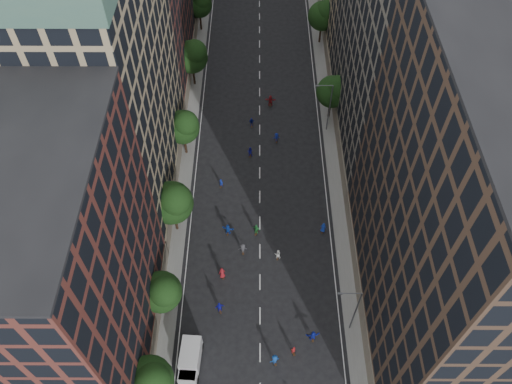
% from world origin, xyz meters
% --- Properties ---
extents(ground, '(240.00, 240.00, 0.00)m').
position_xyz_m(ground, '(0.00, 40.00, 0.00)').
color(ground, black).
rests_on(ground, ground).
extents(sidewalk_left, '(4.00, 105.00, 0.15)m').
position_xyz_m(sidewalk_left, '(-12.00, 47.50, 0.07)').
color(sidewalk_left, slate).
rests_on(sidewalk_left, ground).
extents(sidewalk_right, '(4.00, 105.00, 0.15)m').
position_xyz_m(sidewalk_right, '(12.00, 47.50, 0.07)').
color(sidewalk_right, slate).
rests_on(sidewalk_right, ground).
extents(bldg_left_a, '(14.00, 22.00, 30.00)m').
position_xyz_m(bldg_left_a, '(-19.00, 11.00, 15.00)').
color(bldg_left_a, '#562721').
rests_on(bldg_left_a, ground).
extents(bldg_left_b, '(14.00, 26.00, 34.00)m').
position_xyz_m(bldg_left_b, '(-19.00, 35.00, 17.00)').
color(bldg_left_b, '#958261').
rests_on(bldg_left_b, ground).
extents(bldg_left_c, '(14.00, 20.00, 28.00)m').
position_xyz_m(bldg_left_c, '(-19.00, 58.00, 14.00)').
color(bldg_left_c, '#562721').
rests_on(bldg_left_c, ground).
extents(bldg_right_a, '(14.00, 30.00, 36.00)m').
position_xyz_m(bldg_right_a, '(19.00, 15.00, 18.00)').
color(bldg_right_a, '#423023').
rests_on(bldg_right_a, ground).
extents(bldg_right_b, '(14.00, 28.00, 33.00)m').
position_xyz_m(bldg_right_b, '(19.00, 44.00, 16.50)').
color(bldg_right_b, '#5E594E').
rests_on(bldg_right_b, ground).
extents(tree_left_0, '(5.20, 5.20, 8.83)m').
position_xyz_m(tree_left_0, '(-11.01, 3.85, 5.96)').
color(tree_left_0, black).
rests_on(tree_left_0, ground).
extents(tree_left_1, '(4.80, 4.80, 8.21)m').
position_xyz_m(tree_left_1, '(-11.02, 13.86, 5.55)').
color(tree_left_1, black).
rests_on(tree_left_1, ground).
extents(tree_left_2, '(5.60, 5.60, 9.45)m').
position_xyz_m(tree_left_2, '(-10.99, 25.83, 6.36)').
color(tree_left_2, black).
rests_on(tree_left_2, ground).
extents(tree_left_3, '(5.00, 5.00, 8.58)m').
position_xyz_m(tree_left_3, '(-11.02, 39.85, 5.82)').
color(tree_left_3, black).
rests_on(tree_left_3, ground).
extents(tree_left_4, '(5.40, 5.40, 9.08)m').
position_xyz_m(tree_left_4, '(-11.00, 55.84, 6.10)').
color(tree_left_4, black).
rests_on(tree_left_4, ground).
extents(tree_left_5, '(4.80, 4.80, 8.33)m').
position_xyz_m(tree_left_5, '(-11.02, 71.86, 5.68)').
color(tree_left_5, black).
rests_on(tree_left_5, ground).
extents(tree_right_a, '(5.00, 5.00, 8.39)m').
position_xyz_m(tree_right_a, '(11.38, 47.85, 5.63)').
color(tree_right_a, black).
rests_on(tree_right_a, ground).
extents(tree_right_b, '(5.20, 5.20, 8.83)m').
position_xyz_m(tree_right_b, '(11.39, 67.85, 5.96)').
color(tree_right_b, black).
rests_on(tree_right_b, ground).
extents(streetlamp_near, '(2.64, 0.22, 9.06)m').
position_xyz_m(streetlamp_near, '(10.37, 12.00, 5.17)').
color(streetlamp_near, '#595B60').
rests_on(streetlamp_near, ground).
extents(streetlamp_far, '(2.64, 0.22, 9.06)m').
position_xyz_m(streetlamp_far, '(10.37, 45.00, 5.17)').
color(streetlamp_far, '#595B60').
rests_on(streetlamp_far, ground).
extents(cargo_van, '(2.58, 4.98, 2.58)m').
position_xyz_m(cargo_van, '(-7.79, 7.71, 1.36)').
color(cargo_van, silver).
rests_on(cargo_van, ground).
extents(skater_3, '(1.31, 1.07, 1.77)m').
position_xyz_m(skater_3, '(1.64, 7.85, 0.89)').
color(skater_3, '#123F94').
rests_on(skater_3, ground).
extents(skater_4, '(1.21, 0.72, 1.92)m').
position_xyz_m(skater_4, '(-4.83, 14.13, 0.96)').
color(skater_4, '#1516AF').
rests_on(skater_4, ground).
extents(skater_5, '(1.74, 0.79, 1.80)m').
position_xyz_m(skater_5, '(6.11, 10.64, 0.90)').
color(skater_5, '#13209E').
rests_on(skater_5, ground).
extents(skater_6, '(1.07, 0.90, 1.87)m').
position_xyz_m(skater_6, '(-4.75, 18.76, 0.94)').
color(skater_6, maroon).
rests_on(skater_6, ground).
extents(skater_7, '(0.64, 0.53, 1.50)m').
position_xyz_m(skater_7, '(3.79, 9.02, 0.75)').
color(skater_7, maroon).
rests_on(skater_7, ground).
extents(skater_8, '(0.87, 0.70, 1.67)m').
position_xyz_m(skater_8, '(2.29, 21.54, 0.84)').
color(skater_8, silver).
rests_on(skater_8, ground).
extents(skater_9, '(1.21, 0.76, 1.79)m').
position_xyz_m(skater_9, '(-2.22, 22.35, 0.89)').
color(skater_9, '#3B3B40').
rests_on(skater_9, ground).
extents(skater_10, '(1.19, 0.87, 1.88)m').
position_xyz_m(skater_10, '(-0.46, 25.32, 0.94)').
color(skater_10, '#206D2E').
rests_on(skater_10, ground).
extents(skater_11, '(1.73, 0.92, 1.78)m').
position_xyz_m(skater_11, '(-4.28, 25.32, 0.89)').
color(skater_11, '#153EAC').
rests_on(skater_11, ground).
extents(skater_12, '(0.97, 0.83, 1.68)m').
position_xyz_m(skater_12, '(8.50, 25.69, 0.84)').
color(skater_12, '#1636B3').
rests_on(skater_12, ground).
extents(skater_13, '(0.64, 0.52, 1.50)m').
position_xyz_m(skater_13, '(-5.58, 33.45, 0.75)').
color(skater_13, '#122696').
rests_on(skater_13, ground).
extents(skater_14, '(0.91, 0.76, 1.68)m').
position_xyz_m(skater_14, '(-1.48, 39.44, 0.84)').
color(skater_14, '#1516AB').
rests_on(skater_14, ground).
extents(skater_15, '(1.12, 0.75, 1.62)m').
position_xyz_m(skater_15, '(2.59, 42.46, 0.81)').
color(skater_15, navy).
rests_on(skater_15, ground).
extents(skater_16, '(0.94, 0.44, 1.57)m').
position_xyz_m(skater_16, '(-1.29, 45.86, 0.79)').
color(skater_16, navy).
rests_on(skater_16, ground).
extents(skater_17, '(1.83, 0.68, 1.94)m').
position_xyz_m(skater_17, '(1.78, 50.69, 0.97)').
color(skater_17, maroon).
rests_on(skater_17, ground).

